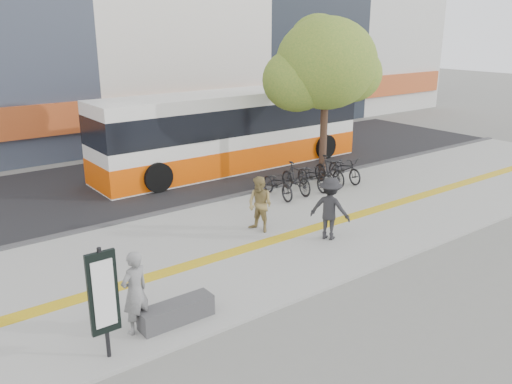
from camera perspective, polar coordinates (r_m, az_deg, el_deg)
ground at (r=13.66m, az=-1.25°, el=-8.50°), size 120.00×120.00×0.00m
sidewalk at (r=14.77m, az=-4.68°, el=-6.29°), size 40.00×7.00×0.08m
tactile_strip at (r=14.37m, az=-3.60°, el=-6.78°), size 40.00×0.45×0.01m
street at (r=21.14m, az=-15.68°, el=0.49°), size 40.00×8.00×0.06m
curb at (r=17.62m, az=-10.82°, el=-2.43°), size 40.00×0.25×0.14m
bench at (r=11.41m, az=-8.51°, el=-12.62°), size 1.60×0.45×0.45m
signboard at (r=10.09m, az=-16.03°, el=-10.52°), size 0.55×0.10×2.20m
street_tree at (r=20.65m, az=7.25°, el=13.30°), size 4.40×3.80×6.31m
bus at (r=22.84m, az=-2.51°, el=6.40°), size 12.15×2.88×3.24m
bicycle_row at (r=19.97m, az=6.13°, el=1.79°), size 4.29×1.99×1.12m
seated_woman at (r=10.94m, az=-12.86°, el=-10.42°), size 0.72×0.57×1.74m
pedestrian_tan at (r=15.69m, az=0.43°, el=-1.35°), size 0.82×0.95×1.67m
pedestrian_dark at (r=15.28m, az=7.92°, el=-1.75°), size 1.15×1.36×1.82m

